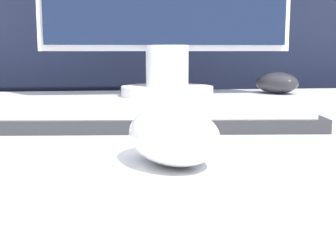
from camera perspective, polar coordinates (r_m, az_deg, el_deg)
The scene contains 4 objects.
partition_panel at distance 1.25m, azimuth -1.66°, elevation -0.82°, with size 5.00×0.03×1.20m.
computer_mouse_near at distance 0.38m, azimuth 0.60°, elevation -1.13°, with size 0.09×0.12×0.05m.
keyboard at distance 0.58m, azimuth -3.79°, elevation 1.18°, with size 0.45×0.18×0.02m.
computer_mouse_far at distance 1.04m, azimuth 13.11°, elevation 5.16°, with size 0.11×0.13×0.05m.
Camera 1 is at (-0.12, -0.56, 0.82)m, focal length 50.00 mm.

